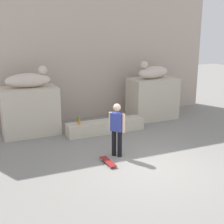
# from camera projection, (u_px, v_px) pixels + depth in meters

# --- Properties ---
(ground_plane) EXTENTS (40.00, 40.00, 0.00)m
(ground_plane) POSITION_uv_depth(u_px,v_px,m) (149.00, 166.00, 8.88)
(ground_plane) COLOR gray
(facade_wall) EXTENTS (11.88, 0.60, 6.54)m
(facade_wall) POSITION_uv_depth(u_px,v_px,m) (83.00, 42.00, 13.13)
(facade_wall) COLOR #BEAA9C
(facade_wall) RESTS_ON ground_plane
(pedestal_left) EXTENTS (2.02, 1.21, 1.76)m
(pedestal_left) POSITION_uv_depth(u_px,v_px,m) (30.00, 111.00, 11.41)
(pedestal_left) COLOR beige
(pedestal_left) RESTS_ON ground_plane
(pedestal_right) EXTENTS (2.02, 1.21, 1.76)m
(pedestal_right) POSITION_uv_depth(u_px,v_px,m) (152.00, 99.00, 13.41)
(pedestal_right) COLOR beige
(pedestal_right) RESTS_ON ground_plane
(statue_reclining_left) EXTENTS (1.64, 0.69, 0.78)m
(statue_reclining_left) POSITION_uv_depth(u_px,v_px,m) (29.00, 80.00, 11.11)
(statue_reclining_left) COLOR beige
(statue_reclining_left) RESTS_ON pedestal_left
(statue_reclining_right) EXTENTS (1.69, 0.93, 0.78)m
(statue_reclining_right) POSITION_uv_depth(u_px,v_px,m) (153.00, 72.00, 13.08)
(statue_reclining_right) COLOR beige
(statue_reclining_right) RESTS_ON pedestal_right
(ledge_block) EXTENTS (2.99, 0.62, 0.46)m
(ledge_block) POSITION_uv_depth(u_px,v_px,m) (106.00, 126.00, 11.72)
(ledge_block) COLOR beige
(ledge_block) RESTS_ON ground_plane
(skater) EXTENTS (0.38, 0.45, 1.67)m
(skater) POSITION_uv_depth(u_px,v_px,m) (117.00, 128.00, 9.37)
(skater) COLOR black
(skater) RESTS_ON ground_plane
(skateboard) EXTENTS (0.23, 0.81, 0.08)m
(skateboard) POSITION_uv_depth(u_px,v_px,m) (108.00, 162.00, 9.04)
(skateboard) COLOR maroon
(skateboard) RESTS_ON ground_plane
(bottle_blue) EXTENTS (0.07, 0.07, 0.27)m
(bottle_blue) POSITION_uv_depth(u_px,v_px,m) (123.00, 117.00, 11.72)
(bottle_blue) COLOR #194C99
(bottle_blue) RESTS_ON ledge_block
(bottle_orange) EXTENTS (0.08, 0.08, 0.26)m
(bottle_orange) POSITION_uv_depth(u_px,v_px,m) (79.00, 122.00, 11.17)
(bottle_orange) COLOR orange
(bottle_orange) RESTS_ON ledge_block
(bottle_red) EXTENTS (0.06, 0.06, 0.27)m
(bottle_red) POSITION_uv_depth(u_px,v_px,m) (118.00, 118.00, 11.64)
(bottle_red) COLOR red
(bottle_red) RESTS_ON ledge_block
(bottle_green) EXTENTS (0.07, 0.07, 0.26)m
(bottle_green) POSITION_uv_depth(u_px,v_px,m) (78.00, 120.00, 11.36)
(bottle_green) COLOR #1E722D
(bottle_green) RESTS_ON ledge_block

